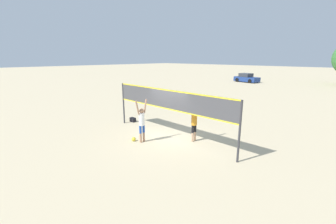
{
  "coord_description": "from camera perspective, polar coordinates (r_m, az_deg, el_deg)",
  "views": [
    {
      "loc": [
        7.74,
        -7.87,
        4.12
      ],
      "look_at": [
        0.0,
        0.0,
        1.4
      ],
      "focal_mm": 24.0,
      "sensor_mm": 36.0,
      "label": 1
    }
  ],
  "objects": [
    {
      "name": "gear_bag",
      "position": [
        14.8,
        -8.93,
        -1.95
      ],
      "size": [
        0.39,
        0.24,
        0.27
      ],
      "color": "black",
      "rests_on": "ground_plane"
    },
    {
      "name": "player_spiker",
      "position": [
        11.0,
        -6.69,
        -2.08
      ],
      "size": [
        0.28,
        0.7,
        2.13
      ],
      "rotation": [
        0.0,
        0.0,
        1.57
      ],
      "color": "tan",
      "rests_on": "ground_plane"
    },
    {
      "name": "volleyball",
      "position": [
        11.47,
        -8.72,
        -6.81
      ],
      "size": [
        0.21,
        0.21,
        0.21
      ],
      "color": "yellow",
      "rests_on": "ground_plane"
    },
    {
      "name": "volleyball_net",
      "position": [
        11.26,
        -0.0,
        2.46
      ],
      "size": [
        7.92,
        0.09,
        2.54
      ],
      "color": "#38383D",
      "rests_on": "ground_plane"
    },
    {
      "name": "parked_car_near",
      "position": [
        39.92,
        19.3,
        8.1
      ],
      "size": [
        4.27,
        2.42,
        1.45
      ],
      "rotation": [
        0.0,
        0.0,
        -0.18
      ],
      "color": "navy",
      "rests_on": "ground_plane"
    },
    {
      "name": "ground_plane",
      "position": [
        11.78,
        -0.0,
        -6.62
      ],
      "size": [
        200.0,
        200.0,
        0.0
      ],
      "primitive_type": "plane",
      "color": "beige"
    },
    {
      "name": "player_blocker",
      "position": [
        11.12,
        6.67,
        -2.1
      ],
      "size": [
        0.28,
        0.69,
        2.06
      ],
      "rotation": [
        0.0,
        0.0,
        -1.57
      ],
      "color": "tan",
      "rests_on": "ground_plane"
    }
  ]
}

